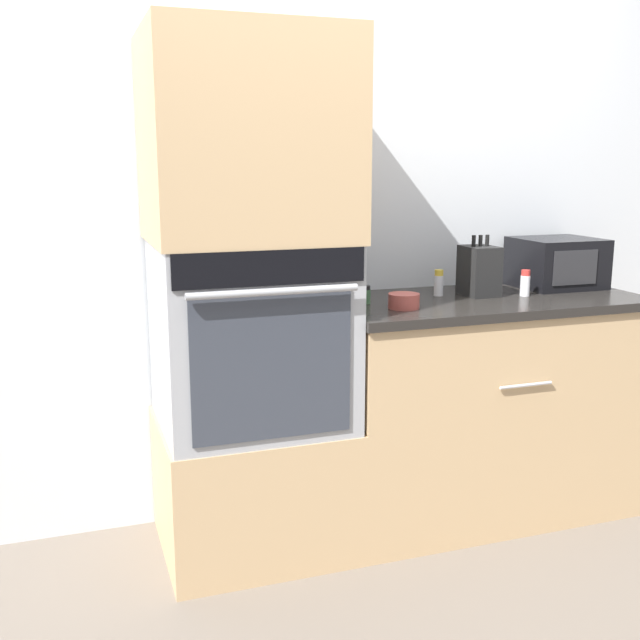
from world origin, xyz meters
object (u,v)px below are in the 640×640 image
Objects in this scene: microwave at (556,263)px; knife_block at (479,271)px; condiment_jar_far at (365,295)px; bowl at (404,301)px; wall_oven at (251,333)px; condiment_jar_near at (525,283)px; condiment_jar_mid at (439,283)px.

knife_block is at bearing -169.70° from microwave.
bowl is at bearing -54.23° from condiment_jar_far.
wall_oven is 1.14m from condiment_jar_near.
knife_block is 0.17m from condiment_jar_mid.
condiment_jar_far is at bearing 3.77° from wall_oven.
wall_oven is 0.58m from bowl.
condiment_jar_mid is at bearing -176.70° from microwave.
condiment_jar_mid is 1.53× the size of condiment_jar_far.
wall_oven is at bearing 169.17° from bowl.
microwave is 4.89× the size of condiment_jar_far.
knife_block is at bearing 2.75° from wall_oven.
condiment_jar_far is (-0.68, 0.06, -0.02)m from condiment_jar_near.
condiment_jar_near is at bearing 8.03° from bowl.
condiment_jar_mid is (-0.33, 0.12, 0.00)m from condiment_jar_near.
condiment_jar_near and condiment_jar_mid have the same top height.
knife_block reaches higher than condiment_jar_mid.
microwave reaches higher than condiment_jar_far.
condiment_jar_mid is (0.81, 0.09, 0.13)m from wall_oven.
wall_oven is 0.98m from knife_block.
knife_block is at bearing 157.39° from condiment_jar_near.
wall_oven reaches higher than bowl.
bowl is 0.17m from condiment_jar_far.
microwave is 2.92× the size of bowl.
microwave is (1.39, 0.12, 0.18)m from wall_oven.
wall_oven is 0.47m from condiment_jar_far.
microwave is 0.87m from bowl.
condiment_jar_mid is at bearing 160.69° from condiment_jar_near.
knife_block is 2.11× the size of bowl.
condiment_jar_near is (0.17, -0.07, -0.05)m from knife_block.
bowl is at bearing -164.51° from microwave.
condiment_jar_mid is at bearing 9.84° from condiment_jar_far.
wall_oven is 1.97× the size of microwave.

